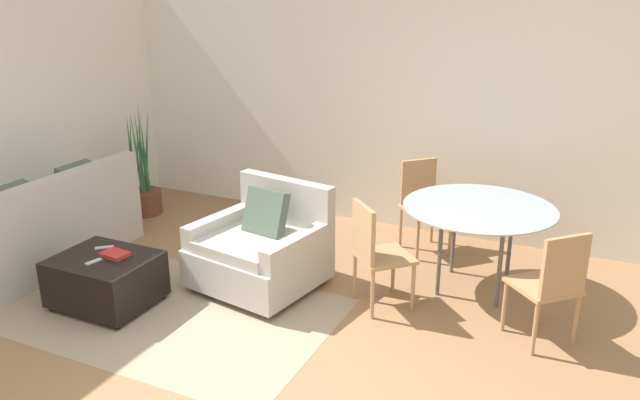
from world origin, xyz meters
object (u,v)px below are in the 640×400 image
at_px(book_stack, 115,254).
at_px(dining_chair_near_left, 375,249).
at_px(couch, 42,233).
at_px(dining_table, 479,214).
at_px(potted_plant, 143,189).
at_px(ottoman, 106,279).
at_px(tv_remote_primary, 94,262).
at_px(tv_remote_secondary, 104,247).
at_px(dining_chair_far_left, 422,199).
at_px(dining_chair_near_right, 552,281).
at_px(armchair, 262,249).

distance_m(book_stack, dining_chair_near_left, 2.12).
xyz_separation_m(couch, book_stack, (1.21, -0.32, 0.14)).
bearing_deg(dining_table, book_stack, -149.79).
height_order(couch, potted_plant, potted_plant).
relative_size(ottoman, tv_remote_primary, 5.41).
relative_size(tv_remote_secondary, dining_table, 0.11).
height_order(ottoman, tv_remote_primary, tv_remote_primary).
height_order(dining_table, dining_chair_far_left, dining_chair_far_left).
relative_size(tv_remote_secondary, potted_plant, 0.11).
relative_size(dining_table, dining_chair_far_left, 1.42).
xyz_separation_m(tv_remote_secondary, dining_table, (2.82, 1.43, 0.26)).
xyz_separation_m(dining_chair_near_left, dining_chair_near_right, (1.36, 0.00, 0.00)).
distance_m(armchair, dining_chair_near_left, 1.04).
distance_m(dining_table, dining_chair_far_left, 0.97).
bearing_deg(tv_remote_primary, dining_table, 32.14).
distance_m(armchair, tv_remote_primary, 1.38).
xyz_separation_m(book_stack, dining_chair_near_right, (3.30, 0.85, 0.07)).
distance_m(couch, dining_table, 4.03).
xyz_separation_m(armchair, potted_plant, (-2.19, 1.03, -0.05)).
height_order(couch, dining_chair_far_left, couch).
bearing_deg(dining_chair_near_left, potted_plant, 162.96).
xyz_separation_m(dining_chair_near_left, dining_chair_far_left, (0.00, 1.36, 0.00)).
height_order(ottoman, dining_table, dining_table).
xyz_separation_m(book_stack, tv_remote_primary, (-0.07, -0.16, -0.01)).
bearing_deg(book_stack, tv_remote_secondary, 155.45).
distance_m(couch, tv_remote_secondary, 1.04).
bearing_deg(potted_plant, book_stack, -55.16).
bearing_deg(tv_remote_secondary, ottoman, -49.74).
bearing_deg(tv_remote_secondary, couch, 167.25).
height_order(tv_remote_primary, dining_chair_near_left, dining_chair_near_left).
height_order(book_stack, dining_chair_near_left, dining_chair_near_left).
distance_m(tv_remote_primary, dining_table, 3.19).
bearing_deg(tv_remote_secondary, dining_chair_far_left, 44.64).
xyz_separation_m(armchair, tv_remote_secondary, (-1.11, -0.71, 0.09)).
distance_m(book_stack, tv_remote_secondary, 0.22).
xyz_separation_m(potted_plant, dining_chair_far_left, (3.21, 0.37, 0.23)).
relative_size(book_stack, tv_remote_secondary, 1.64).
distance_m(couch, armchair, 2.17).
bearing_deg(dining_table, dining_chair_near_left, -135.00).
height_order(armchair, dining_chair_near_right, dining_chair_near_right).
bearing_deg(couch, dining_chair_near_left, 9.53).
height_order(couch, dining_chair_near_right, couch).
height_order(potted_plant, dining_chair_near_left, potted_plant).
xyz_separation_m(potted_plant, dining_chair_near_left, (3.21, -0.99, 0.23)).
distance_m(ottoman, dining_chair_near_right, 3.50).
bearing_deg(dining_chair_near_left, dining_chair_near_right, 0.00).
height_order(couch, dining_table, couch).
bearing_deg(book_stack, dining_chair_far_left, 48.63).
relative_size(couch, tv_remote_primary, 12.99).
distance_m(dining_chair_near_left, dining_chair_far_left, 1.36).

